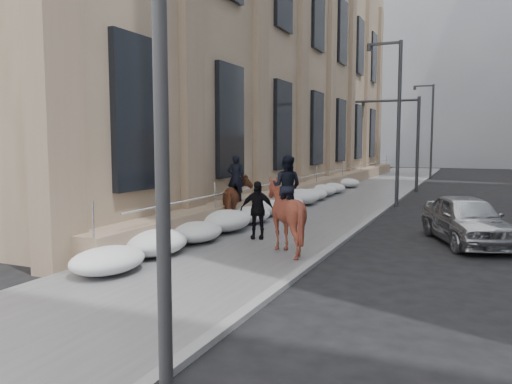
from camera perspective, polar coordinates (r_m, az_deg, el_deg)
ground at (r=13.14m, az=-6.07°, el=-8.25°), size 140.00×140.00×0.00m
sidewalk at (r=22.21m, az=6.85°, el=-2.34°), size 5.00×80.00×0.12m
curb at (r=21.61m, az=13.52°, el=-2.69°), size 0.24×80.00×0.12m
limestone_building at (r=33.61m, az=3.26°, el=15.56°), size 6.10×44.00×18.00m
bg_building_mid at (r=71.91m, az=22.25°, el=13.99°), size 30.00×12.00×28.00m
bg_building_far at (r=84.25m, az=15.46°, el=10.19°), size 24.00×12.00×20.00m
streetlight_near at (r=6.37m, az=-12.23°, el=18.40°), size 1.71×0.24×8.00m
streetlight_mid at (r=25.35m, az=15.66°, el=8.72°), size 1.71×0.24×8.00m
streetlight_far at (r=45.22m, az=19.28°, el=7.21°), size 1.71×0.24×8.00m
traffic_signal at (r=33.34m, az=16.45°, el=6.94°), size 4.10×0.22×6.00m
snow_bank at (r=20.86m, az=1.61°, el=-1.69°), size 1.70×18.10×0.76m
mounted_horse_left at (r=18.47m, az=-2.10°, el=-0.65°), size 1.62×2.35×2.58m
mounted_horse_right at (r=13.85m, az=3.33°, el=-2.26°), size 1.68×1.88×2.68m
pedestrian at (r=15.73m, az=0.12°, el=-2.06°), size 1.15×0.69×1.83m
car_silver at (r=16.89m, az=22.92°, el=-2.89°), size 3.31×4.86×1.54m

